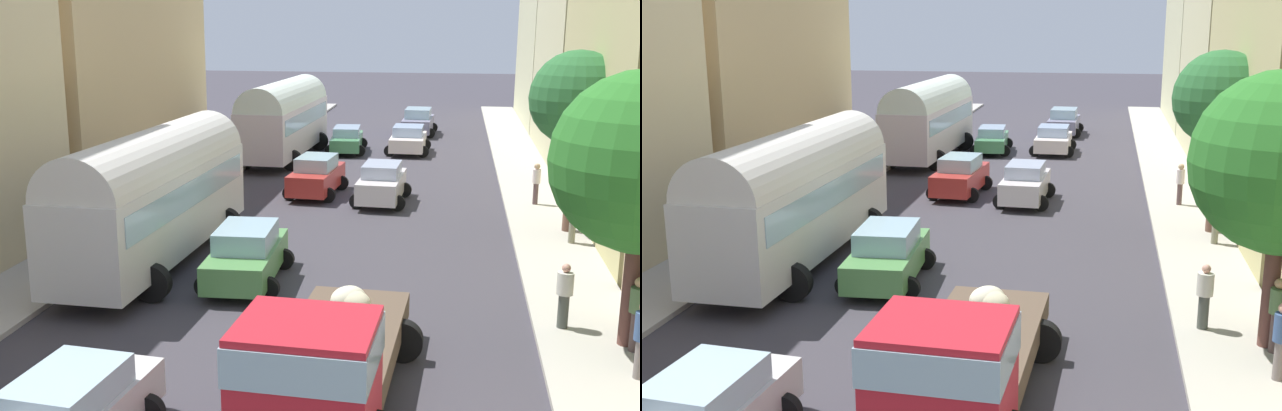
{
  "view_description": "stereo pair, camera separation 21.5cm",
  "coord_description": "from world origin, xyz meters",
  "views": [
    {
      "loc": [
        4.01,
        -3.11,
        7.14
      ],
      "look_at": [
        0.0,
        19.68,
        1.56
      ],
      "focal_mm": 43.53,
      "sensor_mm": 36.0,
      "label": 1
    },
    {
      "loc": [
        4.22,
        -3.07,
        7.14
      ],
      "look_at": [
        0.0,
        19.68,
        1.56
      ],
      "focal_mm": 43.53,
      "sensor_mm": 36.0,
      "label": 2
    }
  ],
  "objects": [
    {
      "name": "pedestrian_4",
      "position": [
        6.64,
        14.51,
        0.96
      ],
      "size": [
        0.51,
        0.51,
        1.69
      ],
      "color": "#474C44",
      "rests_on": "ground"
    },
    {
      "name": "pedestrian_2",
      "position": [
        8.01,
        13.42,
        1.04
      ],
      "size": [
        0.5,
        0.5,
        1.81
      ],
      "color": "#52403F",
      "rests_on": "ground"
    },
    {
      "name": "pedestrian_1",
      "position": [
        7.16,
        27.15,
        1.02
      ],
      "size": [
        0.41,
        0.41,
        1.75
      ],
      "color": "brown",
      "rests_on": "ground"
    },
    {
      "name": "car_6",
      "position": [
        -1.84,
        38.67,
        0.72
      ],
      "size": [
        2.34,
        4.31,
        1.4
      ],
      "color": "#4A8E58",
      "rests_on": "ground"
    },
    {
      "name": "parked_bus_0",
      "position": [
        -4.6,
        17.93,
        2.25
      ],
      "size": [
        3.37,
        9.95,
        4.05
      ],
      "color": "silver",
      "rests_on": "ground"
    },
    {
      "name": "roadside_tree_2",
      "position": [
        7.9,
        23.35,
        4.57
      ],
      "size": [
        3.14,
        3.14,
        6.19
      ],
      "color": "brown",
      "rests_on": "ground"
    },
    {
      "name": "car_2",
      "position": [
        1.66,
        45.99,
        0.83
      ],
      "size": [
        2.43,
        4.33,
        1.66
      ],
      "color": "gray",
      "rests_on": "ground"
    },
    {
      "name": "car_1",
      "position": [
        1.49,
        38.91,
        0.76
      ],
      "size": [
        2.41,
        3.93,
        1.5
      ],
      "color": "silver",
      "rests_on": "ground"
    },
    {
      "name": "ground_plane",
      "position": [
        0.0,
        27.0,
        0.0
      ],
      "size": [
        154.0,
        154.0,
        0.0
      ],
      "primitive_type": "plane",
      "color": "#3B373F"
    },
    {
      "name": "car_4",
      "position": [
        -1.54,
        16.72,
        0.8
      ],
      "size": [
        2.41,
        4.17,
        1.61
      ],
      "color": "#528C49",
      "rests_on": "ground"
    },
    {
      "name": "car_5",
      "position": [
        -1.59,
        27.87,
        0.82
      ],
      "size": [
        2.36,
        4.06,
        1.64
      ],
      "color": "#B32F28",
      "rests_on": "ground"
    },
    {
      "name": "sidewalk_right",
      "position": [
        7.25,
        27.0,
        0.07
      ],
      "size": [
        2.5,
        70.0,
        0.14
      ],
      "primitive_type": "cube",
      "color": "#B1AB9D",
      "rests_on": "ground"
    },
    {
      "name": "building_right_3",
      "position": [
        10.88,
        39.27,
        5.66
      ],
      "size": [
        4.77,
        13.1,
        11.32
      ],
      "color": "beige",
      "rests_on": "ground"
    },
    {
      "name": "cargo_truck_0",
      "position": [
        1.85,
        9.45,
        1.28
      ],
      "size": [
        3.26,
        6.88,
        2.48
      ],
      "color": "red",
      "rests_on": "ground"
    },
    {
      "name": "building_right_4",
      "position": [
        11.24,
        53.4,
        6.57
      ],
      "size": [
        5.47,
        14.52,
        13.15
      ],
      "color": "beige",
      "rests_on": "ground"
    },
    {
      "name": "car_0",
      "position": [
        1.21,
        26.93,
        0.8
      ],
      "size": [
        2.26,
        3.89,
        1.6
      ],
      "color": "silver",
      "rests_on": "ground"
    },
    {
      "name": "building_left_2",
      "position": [
        -10.74,
        27.98,
        5.29
      ],
      "size": [
        4.48,
        13.58,
        10.58
      ],
      "color": "tan",
      "rests_on": "ground"
    },
    {
      "name": "pedestrian_3",
      "position": [
        7.82,
        21.84,
        0.99
      ],
      "size": [
        0.38,
        0.38,
        1.7
      ],
      "color": "#72705A",
      "rests_on": "ground"
    },
    {
      "name": "sidewalk_left",
      "position": [
        -7.25,
        27.0,
        0.07
      ],
      "size": [
        2.5,
        70.0,
        0.14
      ],
      "primitive_type": "cube",
      "color": "#AAA49D",
      "rests_on": "ground"
    },
    {
      "name": "parked_bus_1",
      "position": [
        -4.75,
        36.04,
        2.24
      ],
      "size": [
        3.58,
        9.98,
        4.07
      ],
      "color": "silver",
      "rests_on": "ground"
    }
  ]
}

